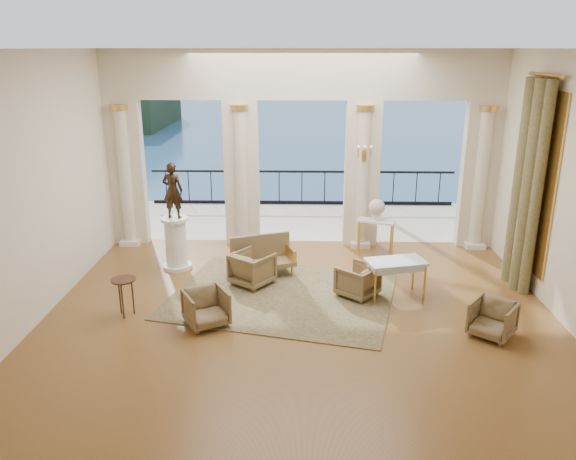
{
  "coord_description": "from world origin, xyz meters",
  "views": [
    {
      "loc": [
        0.04,
        -8.99,
        4.52
      ],
      "look_at": [
        -0.23,
        0.6,
        1.39
      ],
      "focal_mm": 35.0,
      "sensor_mm": 36.0,
      "label": 1
    }
  ],
  "objects_px": {
    "armchair_d": "(252,267)",
    "side_table": "(124,284)",
    "armchair_a": "(206,306)",
    "game_table": "(396,264)",
    "statue": "(173,190)",
    "armchair_b": "(493,317)",
    "pedestal": "(176,244)",
    "console_table": "(376,226)",
    "armchair_c": "(358,279)",
    "settee": "(262,256)"
  },
  "relations": [
    {
      "from": "armchair_d",
      "to": "game_table",
      "type": "height_order",
      "value": "game_table"
    },
    {
      "from": "armchair_d",
      "to": "pedestal",
      "type": "relative_size",
      "value": 0.65
    },
    {
      "from": "armchair_c",
      "to": "statue",
      "type": "relative_size",
      "value": 0.58
    },
    {
      "from": "game_table",
      "to": "pedestal",
      "type": "relative_size",
      "value": 1.06
    },
    {
      "from": "pedestal",
      "to": "statue",
      "type": "distance_m",
      "value": 1.17
    },
    {
      "from": "statue",
      "to": "settee",
      "type": "bearing_deg",
      "value": 177.01
    },
    {
      "from": "statue",
      "to": "game_table",
      "type": "bearing_deg",
      "value": 170.66
    },
    {
      "from": "armchair_a",
      "to": "statue",
      "type": "bearing_deg",
      "value": 83.01
    },
    {
      "from": "game_table",
      "to": "armchair_d",
      "type": "bearing_deg",
      "value": 154.43
    },
    {
      "from": "statue",
      "to": "pedestal",
      "type": "bearing_deg",
      "value": 97.75
    },
    {
      "from": "armchair_d",
      "to": "pedestal",
      "type": "bearing_deg",
      "value": 10.25
    },
    {
      "from": "pedestal",
      "to": "console_table",
      "type": "relative_size",
      "value": 1.25
    },
    {
      "from": "armchair_a",
      "to": "game_table",
      "type": "relative_size",
      "value": 0.58
    },
    {
      "from": "armchair_b",
      "to": "side_table",
      "type": "distance_m",
      "value": 6.25
    },
    {
      "from": "armchair_c",
      "to": "side_table",
      "type": "relative_size",
      "value": 0.98
    },
    {
      "from": "armchair_c",
      "to": "console_table",
      "type": "xyz_separation_m",
      "value": [
        0.61,
        2.33,
        0.32
      ]
    },
    {
      "from": "settee",
      "to": "side_table",
      "type": "bearing_deg",
      "value": -160.98
    },
    {
      "from": "armchair_d",
      "to": "side_table",
      "type": "height_order",
      "value": "armchair_d"
    },
    {
      "from": "statue",
      "to": "console_table",
      "type": "relative_size",
      "value": 1.3
    },
    {
      "from": "armchair_a",
      "to": "armchair_b",
      "type": "bearing_deg",
      "value": -32.59
    },
    {
      "from": "game_table",
      "to": "console_table",
      "type": "bearing_deg",
      "value": 77.41
    },
    {
      "from": "armchair_c",
      "to": "game_table",
      "type": "height_order",
      "value": "game_table"
    },
    {
      "from": "game_table",
      "to": "armchair_c",
      "type": "bearing_deg",
      "value": 162.17
    },
    {
      "from": "armchair_c",
      "to": "side_table",
      "type": "height_order",
      "value": "side_table"
    },
    {
      "from": "armchair_a",
      "to": "armchair_d",
      "type": "distance_m",
      "value": 1.85
    },
    {
      "from": "armchair_b",
      "to": "statue",
      "type": "bearing_deg",
      "value": -168.22
    },
    {
      "from": "armchair_b",
      "to": "game_table",
      "type": "xyz_separation_m",
      "value": [
        -1.37,
        1.47,
        0.33
      ]
    },
    {
      "from": "armchair_a",
      "to": "armchair_b",
      "type": "height_order",
      "value": "armchair_a"
    },
    {
      "from": "armchair_a",
      "to": "side_table",
      "type": "bearing_deg",
      "value": 138.72
    },
    {
      "from": "game_table",
      "to": "side_table",
      "type": "relative_size",
      "value": 1.72
    },
    {
      "from": "armchair_b",
      "to": "armchair_d",
      "type": "relative_size",
      "value": 0.9
    },
    {
      "from": "armchair_a",
      "to": "statue",
      "type": "height_order",
      "value": "statue"
    },
    {
      "from": "game_table",
      "to": "statue",
      "type": "bearing_deg",
      "value": 148.34
    },
    {
      "from": "armchair_b",
      "to": "pedestal",
      "type": "bearing_deg",
      "value": -168.22
    },
    {
      "from": "armchair_b",
      "to": "armchair_c",
      "type": "height_order",
      "value": "armchair_c"
    },
    {
      "from": "armchair_c",
      "to": "settee",
      "type": "xyz_separation_m",
      "value": [
        -1.87,
        0.97,
        0.07
      ]
    },
    {
      "from": "armchair_d",
      "to": "armchair_a",
      "type": "bearing_deg",
      "value": 106.25
    },
    {
      "from": "armchair_d",
      "to": "armchair_b",
      "type": "bearing_deg",
      "value": -169.61
    },
    {
      "from": "armchair_d",
      "to": "console_table",
      "type": "height_order",
      "value": "console_table"
    },
    {
      "from": "armchair_b",
      "to": "pedestal",
      "type": "height_order",
      "value": "pedestal"
    },
    {
      "from": "pedestal",
      "to": "side_table",
      "type": "distance_m",
      "value": 2.29
    },
    {
      "from": "game_table",
      "to": "armchair_b",
      "type": "bearing_deg",
      "value": -61.52
    },
    {
      "from": "statue",
      "to": "side_table",
      "type": "height_order",
      "value": "statue"
    },
    {
      "from": "console_table",
      "to": "armchair_d",
      "type": "bearing_deg",
      "value": -123.16
    },
    {
      "from": "armchair_a",
      "to": "armchair_b",
      "type": "distance_m",
      "value": 4.74
    },
    {
      "from": "game_table",
      "to": "statue",
      "type": "height_order",
      "value": "statue"
    },
    {
      "from": "settee",
      "to": "game_table",
      "type": "height_order",
      "value": "settee"
    },
    {
      "from": "armchair_c",
      "to": "settee",
      "type": "distance_m",
      "value": 2.11
    },
    {
      "from": "settee",
      "to": "console_table",
      "type": "height_order",
      "value": "settee"
    },
    {
      "from": "armchair_a",
      "to": "armchair_c",
      "type": "xyz_separation_m",
      "value": [
        2.67,
        1.24,
        -0.0
      ]
    }
  ]
}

